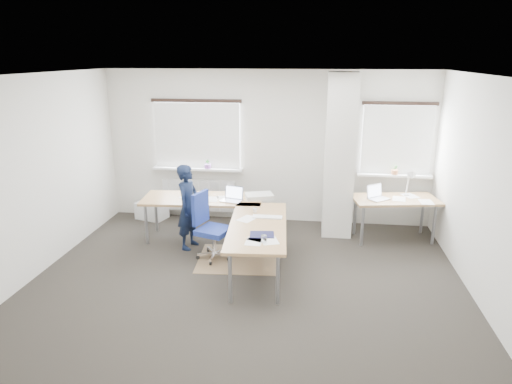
# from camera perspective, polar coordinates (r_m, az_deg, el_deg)

# --- Properties ---
(ground) EXTENTS (6.00, 6.00, 0.00)m
(ground) POSITION_cam_1_polar(r_m,az_deg,el_deg) (6.55, -1.15, -10.87)
(ground) COLOR #282520
(ground) RESTS_ON ground
(room_shell) EXTENTS (6.04, 5.04, 2.82)m
(room_shell) POSITION_cam_1_polar(r_m,az_deg,el_deg) (6.36, 1.01, 5.07)
(room_shell) COLOR beige
(room_shell) RESTS_ON ground
(floor_mat) EXTENTS (1.33, 1.15, 0.01)m
(floor_mat) POSITION_cam_1_polar(r_m,az_deg,el_deg) (7.14, -2.08, -8.36)
(floor_mat) COLOR #7C6244
(floor_mat) RESTS_ON ground
(white_crate) EXTENTS (0.63, 0.52, 0.32)m
(white_crate) POSITION_cam_1_polar(r_m,az_deg,el_deg) (9.03, -12.89, -2.23)
(white_crate) COLOR white
(white_crate) RESTS_ON ground
(desk_main) EXTENTS (2.59, 2.62, 0.96)m
(desk_main) POSITION_cam_1_polar(r_m,az_deg,el_deg) (7.10, -3.13, -2.53)
(desk_main) COLOR brown
(desk_main) RESTS_ON ground
(desk_side) EXTENTS (1.50, 0.93, 1.22)m
(desk_side) POSITION_cam_1_polar(r_m,az_deg,el_deg) (8.00, 16.98, -1.07)
(desk_side) COLOR brown
(desk_side) RESTS_ON ground
(task_chair) EXTENTS (0.60, 0.58, 1.04)m
(task_chair) POSITION_cam_1_polar(r_m,az_deg,el_deg) (7.11, -5.54, -6.04)
(task_chair) COLOR navy
(task_chair) RESTS_ON ground
(person) EXTENTS (0.43, 0.56, 1.39)m
(person) POSITION_cam_1_polar(r_m,az_deg,el_deg) (7.41, -8.44, -1.85)
(person) COLOR black
(person) RESTS_ON ground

